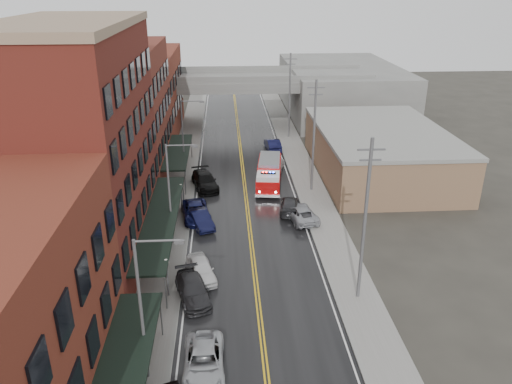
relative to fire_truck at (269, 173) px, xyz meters
name	(u,v)px	position (x,y,z in m)	size (l,w,h in m)	color
road	(248,212)	(-2.70, -6.55, -1.55)	(11.00, 160.00, 0.02)	black
sidewalk_left	(173,213)	(-10.00, -6.55, -1.49)	(3.00, 160.00, 0.15)	slate
sidewalk_right	(321,209)	(4.60, -6.55, -1.49)	(3.00, 160.00, 0.15)	slate
curb_left	(190,213)	(-8.35, -6.55, -1.49)	(0.30, 160.00, 0.15)	gray
curb_right	(304,210)	(2.95, -6.55, -1.49)	(0.30, 160.00, 0.15)	gray
brick_building_b	(80,150)	(-16.00, -13.55, 7.44)	(9.00, 20.00, 18.00)	#5E1F18
brick_building_c	(123,114)	(-16.00, 3.95, 5.94)	(9.00, 15.00, 15.00)	maroon
brick_building_far	(146,94)	(-16.00, 21.45, 4.44)	(9.00, 20.00, 12.00)	brown
tan_building	(379,153)	(13.30, 3.45, 0.94)	(14.00, 22.00, 5.00)	#89634A
right_far_block	(341,89)	(15.30, 33.45, 2.44)	(18.00, 30.00, 8.00)	slate
awning_1	(161,218)	(-10.19, -13.55, 1.43)	(2.60, 18.00, 3.09)	black
awning_2	(178,151)	(-10.19, 3.95, 1.42)	(2.60, 13.00, 3.09)	black
globe_lamp_1	(167,269)	(-9.10, -20.55, 0.75)	(0.44, 0.44, 3.12)	#59595B
globe_lamp_2	(181,192)	(-9.10, -6.55, 0.75)	(0.44, 0.44, 3.12)	#59595B
street_lamp_0	(145,303)	(-9.25, -28.55, 3.62)	(2.64, 0.22, 9.00)	#59595B
street_lamp_1	(172,188)	(-9.25, -12.55, 3.62)	(2.64, 0.22, 9.00)	#59595B
street_lamp_2	(185,134)	(-9.25, 3.45, 3.62)	(2.64, 0.22, 9.00)	#59595B
utility_pole_0	(365,219)	(4.50, -21.55, 4.74)	(1.80, 0.24, 12.00)	#59595B
utility_pole_1	(314,135)	(4.50, -1.55, 4.74)	(1.80, 0.24, 12.00)	#59595B
utility_pole_2	(290,95)	(4.50, 18.45, 4.74)	(1.80, 0.24, 12.00)	#59595B
overpass	(237,88)	(-2.70, 25.45, 4.42)	(40.00, 10.00, 7.50)	slate
fire_truck	(269,173)	(0.00, 0.00, 0.00)	(3.96, 8.15, 2.88)	#AF0808
parked_car_left_2	(204,362)	(-6.30, -28.22, -0.85)	(2.37, 5.15, 1.43)	#AFB3B7
parked_car_left_3	(193,290)	(-7.32, -20.85, -0.83)	(2.04, 5.01, 1.45)	#262628
parked_car_left_4	(201,269)	(-6.82, -18.18, -0.81)	(1.76, 4.38, 1.49)	silver
parked_car_left_5	(200,219)	(-7.22, -9.35, -0.83)	(1.55, 4.44, 1.46)	black
parked_car_left_6	(196,212)	(-7.70, -7.75, -0.82)	(2.47, 5.36, 1.49)	#111441
parked_car_left_7	(205,181)	(-7.08, -0.05, -0.73)	(2.33, 5.72, 1.66)	black
parked_car_right_0	(301,213)	(2.30, -8.63, -0.87)	(2.31, 5.01, 1.39)	#9EA0A5
parked_car_right_1	(290,205)	(1.44, -6.75, -0.89)	(1.88, 4.62, 1.34)	#2B2B2E
parked_car_right_2	(276,164)	(1.31, 5.25, -0.84)	(1.70, 4.22, 1.44)	silver
parked_car_right_3	(273,145)	(1.62, 12.70, -0.76)	(1.70, 4.88, 1.61)	black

